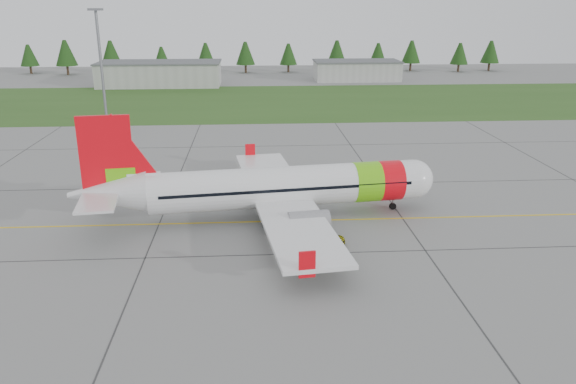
{
  "coord_description": "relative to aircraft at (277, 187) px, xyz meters",
  "views": [
    {
      "loc": [
        -5.34,
        -45.43,
        21.18
      ],
      "look_at": [
        -2.04,
        6.32,
        3.71
      ],
      "focal_mm": 35.0,
      "sensor_mm": 36.0,
      "label": 1
    }
  ],
  "objects": [
    {
      "name": "grass_strip",
      "position": [
        2.94,
        72.79,
        -3.25
      ],
      "size": [
        320.0,
        50.0,
        0.03
      ],
      "primitive_type": "cube",
      "color": "#30561E",
      "rests_on": "ground"
    },
    {
      "name": "treeline",
      "position": [
        2.94,
        128.79,
        1.73
      ],
      "size": [
        160.0,
        8.0,
        10.0
      ],
      "primitive_type": null,
      "color": "#1C3F14",
      "rests_on": "ground"
    },
    {
      "name": "aircraft",
      "position": [
        0.0,
        0.0,
        0.0
      ],
      "size": [
        37.32,
        34.65,
        11.32
      ],
      "rotation": [
        0.0,
        0.0,
        0.12
      ],
      "color": "white",
      "rests_on": "ground"
    },
    {
      "name": "ground",
      "position": [
        2.94,
        -9.21,
        -3.27
      ],
      "size": [
        320.0,
        320.0,
        0.0
      ],
      "primitive_type": "plane",
      "color": "gray",
      "rests_on": "ground"
    },
    {
      "name": "hangar_west",
      "position": [
        -27.06,
        100.79,
        -0.27
      ],
      "size": [
        32.0,
        14.0,
        6.0
      ],
      "primitive_type": "cube",
      "color": "#A8A8A3",
      "rests_on": "ground"
    },
    {
      "name": "taxi_guideline",
      "position": [
        2.94,
        -1.21,
        -3.25
      ],
      "size": [
        120.0,
        0.25,
        0.02
      ],
      "primitive_type": "cube",
      "color": "gold",
      "rests_on": "ground"
    },
    {
      "name": "hangar_east",
      "position": [
        27.94,
        108.79,
        -0.67
      ],
      "size": [
        24.0,
        12.0,
        5.2
      ],
      "primitive_type": "cube",
      "color": "#A8A8A3",
      "rests_on": "ground"
    },
    {
      "name": "service_van",
      "position": [
        -25.66,
        41.34,
        -1.0
      ],
      "size": [
        1.97,
        1.91,
        4.54
      ],
      "primitive_type": "imported",
      "rotation": [
        0.0,
        0.0,
        0.32
      ],
      "color": "silver",
      "rests_on": "ground"
    },
    {
      "name": "floodlight_mast",
      "position": [
        -29.06,
        48.79,
        6.73
      ],
      "size": [
        0.5,
        0.5,
        20.0
      ],
      "primitive_type": "cylinder",
      "color": "slate",
      "rests_on": "ground"
    },
    {
      "name": "follow_me_car",
      "position": [
        3.93,
        -7.5,
        -1.31
      ],
      "size": [
        1.36,
        1.6,
        3.92
      ],
      "primitive_type": "imported",
      "rotation": [
        0.0,
        0.0,
        1.59
      ],
      "color": "#F3EE0D",
      "rests_on": "ground"
    }
  ]
}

